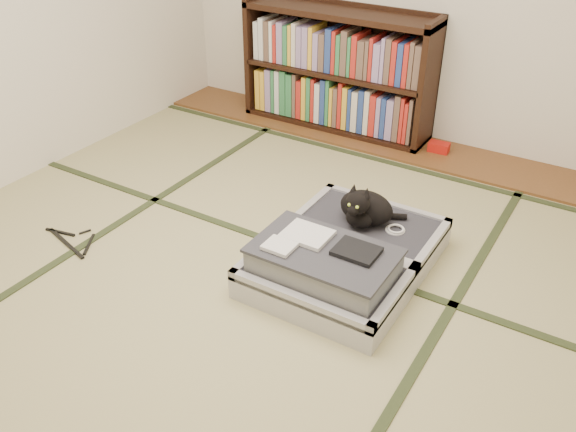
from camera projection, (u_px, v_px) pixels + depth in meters
The scene contains 9 objects.
floor at pixel (246, 283), 3.24m from camera, with size 4.50×4.50×0.00m, color tan.
wood_strip at pixel (395, 144), 4.68m from camera, with size 4.00×0.50×0.02m, color brown.
red_item at pixel (439, 147), 4.53m from camera, with size 0.15×0.09×0.07m, color #B3160E.
tatami_borders at pixel (294, 238), 3.59m from camera, with size 4.00×4.50×0.01m.
bookcase at pixel (337, 73), 4.74m from camera, with size 1.53×0.35×0.98m.
suitcase at pixel (343, 257), 3.24m from camera, with size 0.80×1.07×0.32m.
cat at pixel (365, 208), 3.38m from camera, with size 0.36×0.36×0.29m.
cable_coil at pixel (395, 229), 3.37m from camera, with size 0.11×0.11×0.03m.
hanger at pixel (71, 240), 3.56m from camera, with size 0.42×0.24×0.01m.
Camera 1 is at (1.53, -2.06, 2.01)m, focal length 38.00 mm.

